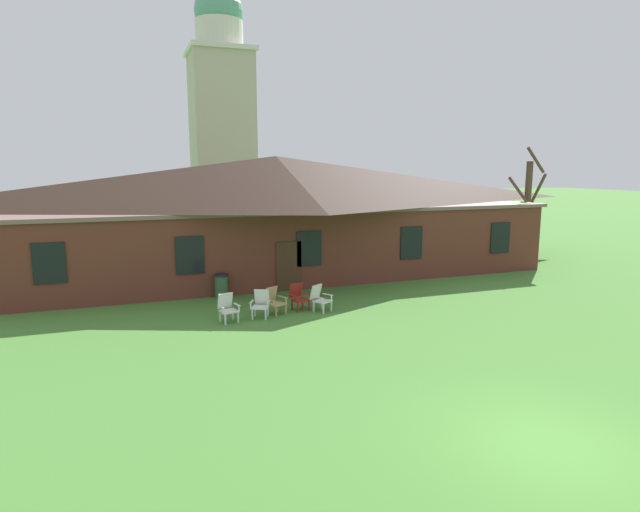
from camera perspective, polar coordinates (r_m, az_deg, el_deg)
The scene contains 10 objects.
ground_plane at distance 11.38m, azimuth 23.64°, elevation -18.22°, with size 200.00×200.00×0.00m, color #477F33.
brick_building at distance 26.95m, azimuth -4.74°, elevation 4.76°, with size 25.72×10.40×5.72m.
dome_tower at distance 45.54m, azimuth -10.58°, elevation 14.63°, with size 5.18×5.18×20.26m.
lawn_chair_by_porch at distance 18.14m, azimuth -9.99°, elevation -5.46°, with size 0.73×0.77×0.96m.
lawn_chair_near_door at distance 18.49m, azimuth -6.42°, elevation -5.09°, with size 0.80×0.84×0.96m.
lawn_chair_left_end at distance 18.86m, azimuth -4.97°, elevation -4.77°, with size 0.81×0.85×0.96m.
lawn_chair_middle at distance 19.35m, azimuth -2.32°, elevation -4.37°, with size 0.73×0.78×0.96m.
lawn_chair_right_end at distance 19.15m, azimuth -0.02°, elevation -4.51°, with size 0.83×0.86×0.96m.
bare_tree_beside_building at distance 31.81m, azimuth 21.53°, elevation 5.08°, with size 1.61×1.57×6.27m.
trash_bin at distance 21.36m, azimuth -10.62°, elevation -3.21°, with size 0.56×0.56×0.98m.
Camera 1 is at (-7.27, -7.08, 5.15)m, focal length 29.59 mm.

